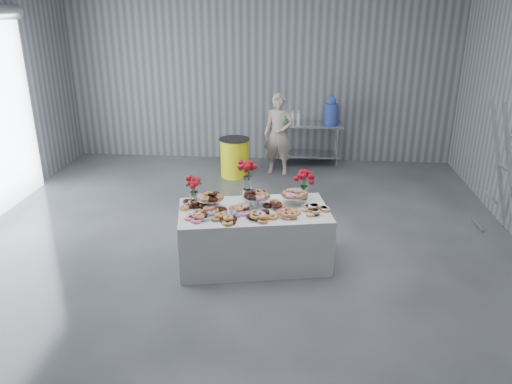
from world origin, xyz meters
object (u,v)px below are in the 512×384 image
(trash_barrel, at_px, (235,157))
(prep_table, at_px, (305,136))
(person, at_px, (279,134))
(water_jug, at_px, (331,111))
(display_table, at_px, (254,236))
(stepladder, at_px, (504,168))

(trash_barrel, bearing_deg, prep_table, 30.76)
(person, xyz_separation_m, trash_barrel, (-0.84, -0.26, -0.41))
(trash_barrel, bearing_deg, person, 17.43)
(water_jug, bearing_deg, person, -151.89)
(display_table, relative_size, trash_barrel, 2.51)
(prep_table, xyz_separation_m, water_jug, (0.50, -0.00, 0.53))
(water_jug, bearing_deg, trash_barrel, -156.50)
(display_table, height_order, prep_table, prep_table)
(trash_barrel, xyz_separation_m, stepladder, (4.15, -2.19, 0.63))
(display_table, bearing_deg, stepladder, 18.87)
(person, bearing_deg, display_table, -85.26)
(prep_table, relative_size, trash_barrel, 1.99)
(display_table, distance_m, water_jug, 4.41)
(water_jug, distance_m, stepladder, 3.78)
(trash_barrel, height_order, stepladder, stepladder)
(water_jug, relative_size, person, 0.35)
(prep_table, bearing_deg, water_jug, -0.00)
(display_table, relative_size, prep_table, 1.27)
(stepladder, bearing_deg, trash_barrel, 152.14)
(display_table, distance_m, stepladder, 3.72)
(water_jug, distance_m, trash_barrel, 2.16)
(prep_table, xyz_separation_m, stepladder, (2.80, -3.00, 0.39))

